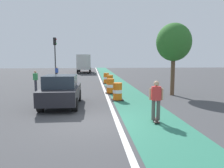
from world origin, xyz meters
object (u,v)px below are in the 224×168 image
object	(u,v)px
traffic_light_corner	(55,51)
street_tree_sidewalk	(174,43)
traffic_barrel_back	(110,81)
traffic_barrel_front	(117,92)
delivery_truck_down_block	(84,63)
parked_sedan_nearest	(61,91)
traffic_barrel_far	(106,78)
traffic_barrel_mid	(110,86)
pedestrian_crossing	(36,80)
skateboarder_on_lane	(156,100)
pedestrian_waiting	(57,73)

from	to	relation	value
traffic_light_corner	street_tree_sidewalk	bearing A→B (deg)	-51.11
traffic_barrel_back	traffic_light_corner	xyz separation A→B (m)	(-6.09, 7.90, 2.97)
traffic_barrel_front	delivery_truck_down_block	xyz separation A→B (m)	(-2.94, 26.10, 1.31)
parked_sedan_nearest	traffic_barrel_far	world-z (taller)	parked_sedan_nearest
parked_sedan_nearest	street_tree_sidewalk	bearing A→B (deg)	21.47
traffic_barrel_mid	delivery_truck_down_block	world-z (taller)	delivery_truck_down_block
traffic_barrel_far	street_tree_sidewalk	distance (m)	9.09
delivery_truck_down_block	parked_sedan_nearest	bearing A→B (deg)	-90.60
traffic_barrel_back	traffic_light_corner	size ratio (longest dim) A/B	0.21
delivery_truck_down_block	pedestrian_crossing	bearing A→B (deg)	-98.33
pedestrian_crossing	street_tree_sidewalk	distance (m)	10.99
skateboarder_on_lane	parked_sedan_nearest	size ratio (longest dim) A/B	0.41
traffic_barrel_back	traffic_barrel_far	distance (m)	2.78
traffic_barrel_front	traffic_barrel_back	world-z (taller)	same
traffic_light_corner	pedestrian_crossing	xyz separation A→B (m)	(-0.04, -9.48, -2.64)
parked_sedan_nearest	delivery_truck_down_block	xyz separation A→B (m)	(0.29, 27.42, 1.01)
traffic_barrel_back	pedestrian_waiting	size ratio (longest dim) A/B	0.68
traffic_barrel_far	delivery_truck_down_block	bearing A→B (deg)	99.43
skateboarder_on_lane	traffic_light_corner	world-z (taller)	traffic_light_corner
traffic_barrel_back	street_tree_sidewalk	distance (m)	6.91
delivery_truck_down_block	skateboarder_on_lane	bearing A→B (deg)	-82.66
traffic_barrel_far	delivery_truck_down_block	xyz separation A→B (m)	(-2.84, 17.11, 1.31)
delivery_truck_down_block	traffic_light_corner	bearing A→B (deg)	-104.52
traffic_barrel_mid	traffic_light_corner	world-z (taller)	traffic_light_corner
pedestrian_waiting	street_tree_sidewalk	size ratio (longest dim) A/B	0.32
parked_sedan_nearest	pedestrian_waiting	world-z (taller)	parked_sedan_nearest
parked_sedan_nearest	pedestrian_waiting	xyz separation A→B (m)	(-2.58, 14.78, 0.03)
traffic_barrel_front	traffic_barrel_far	xyz separation A→B (m)	(-0.10, 8.99, 0.00)
parked_sedan_nearest	delivery_truck_down_block	world-z (taller)	delivery_truck_down_block
traffic_barrel_mid	pedestrian_crossing	world-z (taller)	pedestrian_crossing
skateboarder_on_lane	traffic_barrel_back	xyz separation A→B (m)	(-0.97, 10.85, -0.38)
pedestrian_waiting	street_tree_sidewalk	bearing A→B (deg)	-50.29
skateboarder_on_lane	traffic_light_corner	distance (m)	20.21
skateboarder_on_lane	traffic_barrel_mid	size ratio (longest dim) A/B	1.55
skateboarder_on_lane	pedestrian_crossing	xyz separation A→B (m)	(-7.10, 9.28, -0.05)
traffic_barrel_back	delivery_truck_down_block	xyz separation A→B (m)	(-2.99, 19.89, 1.31)
traffic_barrel_far	traffic_light_corner	xyz separation A→B (m)	(-5.95, 5.12, 2.97)
traffic_light_corner	pedestrian_waiting	bearing A→B (deg)	-69.64
pedestrian_waiting	traffic_barrel_front	bearing A→B (deg)	-66.67
parked_sedan_nearest	traffic_barrel_front	size ratio (longest dim) A/B	3.78
traffic_barrel_back	traffic_barrel_far	bearing A→B (deg)	92.98
parked_sedan_nearest	pedestrian_crossing	bearing A→B (deg)	115.64
traffic_barrel_front	pedestrian_waiting	xyz separation A→B (m)	(-5.80, 13.45, 0.33)
pedestrian_waiting	parked_sedan_nearest	bearing A→B (deg)	-80.11
traffic_barrel_front	traffic_barrel_back	xyz separation A→B (m)	(0.05, 6.21, 0.00)
skateboarder_on_lane	street_tree_sidewalk	world-z (taller)	street_tree_sidewalk
traffic_barrel_mid	traffic_barrel_back	bearing A→B (deg)	85.79
delivery_truck_down_block	traffic_barrel_back	bearing A→B (deg)	-81.46
traffic_barrel_back	traffic_light_corner	distance (m)	10.41
traffic_barrel_front	traffic_light_corner	world-z (taller)	traffic_light_corner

